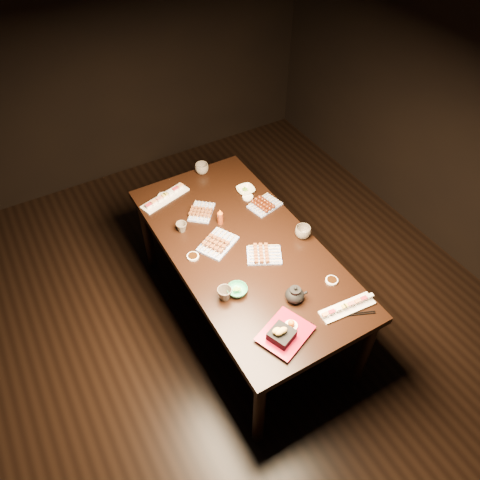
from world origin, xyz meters
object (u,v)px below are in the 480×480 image
object	(u,v)px
dining_table	(244,284)
teacup_far_right	(202,168)
yakitori_plate_left	(201,210)
teacup_mid_right	(303,232)
edamame_bowl_cream	(246,190)
teapot	(295,294)
condiment_bottle	(220,217)
sushi_platter_far	(165,196)
tempura_tray	(286,330)
teacup_near_left	(225,294)
sushi_platter_near	(348,306)
yakitori_plate_center	(218,241)
yakitori_plate_right	(264,253)
teacup_far_left	(182,227)
edamame_bowl_green	(237,290)

from	to	relation	value
dining_table	teacup_far_right	world-z (taller)	teacup_far_right
yakitori_plate_left	teacup_mid_right	world-z (taller)	teacup_mid_right
edamame_bowl_cream	teapot	xyz separation A→B (m)	(-0.25, -0.99, 0.04)
dining_table	condiment_bottle	xyz separation A→B (m)	(-0.02, 0.27, 0.43)
sushi_platter_far	edamame_bowl_cream	xyz separation A→B (m)	(0.54, -0.22, -0.01)
yakitori_plate_left	tempura_tray	distance (m)	1.12
teacup_near_left	dining_table	bearing A→B (deg)	44.52
sushi_platter_near	teacup_mid_right	world-z (taller)	teacup_mid_right
yakitori_plate_center	teacup_near_left	size ratio (longest dim) A/B	2.82
teacup_mid_right	tempura_tray	bearing A→B (deg)	-132.39
condiment_bottle	yakitori_plate_right	bearing A→B (deg)	-76.77
teacup_far_left	sushi_platter_far	bearing A→B (deg)	84.46
sushi_platter_far	teacup_near_left	distance (m)	1.00
yakitori_plate_center	yakitori_plate_right	bearing A→B (deg)	-76.99
tempura_tray	teacup_near_left	size ratio (longest dim) A/B	3.22
teacup_mid_right	teacup_far_left	distance (m)	0.80
sushi_platter_far	teapot	bearing A→B (deg)	87.11
edamame_bowl_cream	teacup_mid_right	world-z (taller)	teacup_mid_right
teapot	sushi_platter_far	bearing A→B (deg)	126.31
teacup_mid_right	sushi_platter_far	bearing A→B (deg)	128.15
edamame_bowl_cream	teapot	world-z (taller)	teapot
yakitori_plate_right	teacup_far_right	world-z (taller)	teacup_far_right
teacup_far_left	condiment_bottle	size ratio (longest dim) A/B	0.60
sushi_platter_near	condiment_bottle	distance (m)	1.03
dining_table	teapot	distance (m)	0.67
condiment_bottle	yakitori_plate_center	bearing A→B (deg)	-122.90
sushi_platter_far	condiment_bottle	bearing A→B (deg)	101.74
sushi_platter_near	teacup_far_left	distance (m)	1.19
teacup_far_right	teacup_mid_right	bearing A→B (deg)	-74.39
edamame_bowl_cream	sushi_platter_near	bearing A→B (deg)	-91.17
teapot	teacup_far_right	bearing A→B (deg)	109.48
edamame_bowl_green	condiment_bottle	world-z (taller)	condiment_bottle
yakitori_plate_left	teacup_near_left	world-z (taller)	teacup_near_left
edamame_bowl_green	teacup_mid_right	xyz separation A→B (m)	(0.60, 0.19, 0.02)
yakitori_plate_center	teacup_far_left	size ratio (longest dim) A/B	3.40
edamame_bowl_green	teacup_far_left	distance (m)	0.64
dining_table	yakitori_plate_left	distance (m)	0.59
teacup_far_right	sushi_platter_near	bearing A→B (deg)	-84.52
sushi_platter_near	yakitori_plate_center	bearing A→B (deg)	120.97
yakitori_plate_center	teacup_far_right	world-z (taller)	teacup_far_right
teacup_mid_right	teacup_far_right	bearing A→B (deg)	105.61
edamame_bowl_green	teacup_far_right	xyz separation A→B (m)	(0.34, 1.13, 0.02)
yakitori_plate_center	yakitori_plate_right	world-z (taller)	yakitori_plate_center
yakitori_plate_right	dining_table	bearing A→B (deg)	145.99
sushi_platter_far	tempura_tray	distance (m)	1.38
dining_table	edamame_bowl_cream	bearing A→B (deg)	58.22
yakitori_plate_center	yakitori_plate_left	world-z (taller)	yakitori_plate_center
teacup_near_left	teacup_mid_right	distance (m)	0.71
edamame_bowl_green	tempura_tray	world-z (taller)	tempura_tray
edamame_bowl_green	sushi_platter_near	bearing A→B (deg)	-40.44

